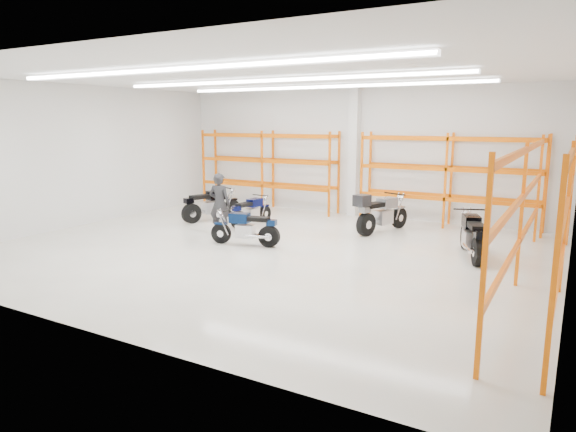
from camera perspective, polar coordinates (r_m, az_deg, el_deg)
The scene contains 12 objects.
ground at distance 13.66m, azimuth -2.30°, elevation -3.74°, with size 14.00×14.00×0.00m, color beige.
room_shell at distance 13.26m, azimuth -2.35°, elevation 10.16°, with size 14.02×12.02×4.51m.
motorcycle_main at distance 14.03m, azimuth -4.48°, elevation -1.45°, with size 1.98×0.72×0.98m.
motorcycle_back_a at distance 17.65m, azimuth -8.73°, elevation 1.14°, with size 1.06×2.18×1.11m.
motorcycle_back_b at distance 16.72m, azimuth -4.23°, elevation 0.44°, with size 0.64×1.93×0.95m.
motorcycle_back_c at distance 15.80m, azimuth 10.08°, elevation 0.28°, with size 1.10×2.39×1.25m.
motorcycle_back_d at distance 13.48m, azimuth 19.81°, elevation -2.23°, with size 1.07×2.22×1.14m.
standing_man at distance 15.42m, azimuth -7.61°, elevation 1.34°, with size 0.68×0.44×1.85m, color black.
structural_column at distance 18.46m, azimuth 7.33°, elevation 6.99°, with size 0.32×0.32×4.50m, color white.
pallet_racking_back_left at distance 19.75m, azimuth -2.28°, elevation 5.95°, with size 5.67×0.87×3.00m.
pallet_racking_back_right at distance 17.16m, azimuth 17.43°, elevation 4.77°, with size 5.67×0.87×3.00m.
pallet_racking_side at distance 11.33m, azimuth 26.64°, elevation 1.52°, with size 0.87×9.07×3.00m.
Camera 1 is at (7.03, -11.21, 3.38)m, focal length 32.00 mm.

